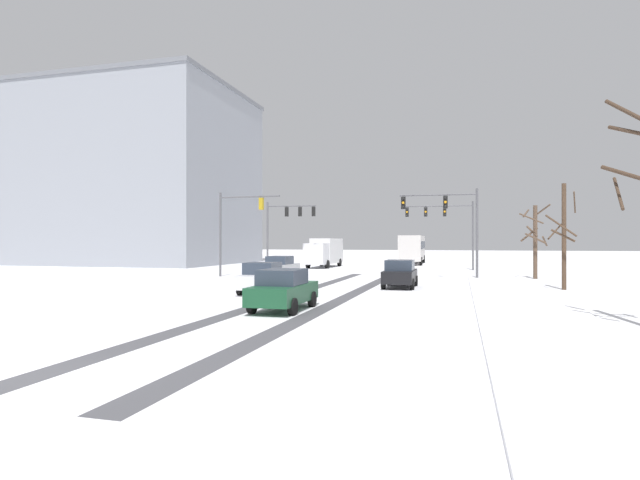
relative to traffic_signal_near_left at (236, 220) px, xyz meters
The scene contains 17 objects.
ground_plane 29.15m from the traffic_signal_near_left, 73.44° to the right, with size 300.00×300.00×0.00m, color white.
wheel_track_left_lane 15.09m from the traffic_signal_near_left, 54.56° to the right, with size 0.80×34.88×0.01m, color #4C4C51.
wheel_track_right_lane 16.88m from the traffic_signal_near_left, 46.22° to the right, with size 0.79×34.88×0.01m, color #4C4C51.
sidewalk_kerb_right 23.76m from the traffic_signal_near_left, 34.86° to the right, with size 4.00×34.88×0.12m, color white.
traffic_signal_near_left is the anchor object (origin of this frame).
traffic_signal_far_right 20.64m from the traffic_signal_near_left, 42.69° to the left, with size 6.55×0.50×6.50m.
traffic_signal_far_left 10.25m from the traffic_signal_near_left, 86.88° to the left, with size 4.88×0.67×6.50m.
traffic_signal_near_right 16.00m from the traffic_signal_near_left, ahead, with size 5.57×0.52×6.50m.
car_silver_lead 5.09m from the traffic_signal_near_left, ahead, with size 1.90×4.14×1.62m.
car_black_second 14.85m from the traffic_signal_near_left, 23.72° to the right, with size 1.85×4.11×1.62m.
car_white_third 13.34m from the traffic_signal_near_left, 58.77° to the right, with size 2.01×4.19×1.62m.
car_dark_green_fourth 19.90m from the traffic_signal_near_left, 59.69° to the right, with size 1.84×4.10×1.62m.
bus_oncoming 28.48m from the traffic_signal_near_left, 67.07° to the left, with size 2.88×11.06×3.38m.
box_truck_delivery 16.07m from the traffic_signal_near_left, 79.57° to the left, with size 2.47×7.46×3.02m.
bare_tree_sidewalk_mid 22.76m from the traffic_signal_near_left, 12.20° to the right, with size 1.76×1.95×5.97m.
bare_tree_sidewalk_far 22.20m from the traffic_signal_near_left, ahead, with size 2.19×2.19×5.41m.
office_building_far_left_block 31.06m from the traffic_signal_near_left, 140.27° to the left, with size 27.64×20.50×21.25m.
Camera 1 is at (8.40, -8.15, 2.72)m, focal length 28.48 mm.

